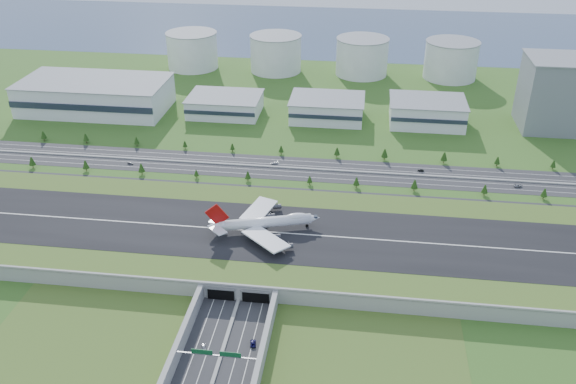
# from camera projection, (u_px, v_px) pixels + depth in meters

# --- Properties ---
(ground) EXTENTS (1200.00, 1200.00, 0.00)m
(ground) POSITION_uv_depth(u_px,v_px,m) (257.00, 244.00, 338.32)
(ground) COLOR #39571B
(ground) RESTS_ON ground
(airfield_deck) EXTENTS (520.00, 100.00, 9.20)m
(airfield_deck) POSITION_uv_depth(u_px,v_px,m) (256.00, 237.00, 336.26)
(airfield_deck) COLOR gray
(airfield_deck) RESTS_ON ground
(underpass_road) EXTENTS (38.80, 120.40, 8.00)m
(underpass_road) POSITION_uv_depth(u_px,v_px,m) (214.00, 370.00, 250.33)
(underpass_road) COLOR #28282B
(underpass_road) RESTS_ON ground
(sign_gantry_near) EXTENTS (38.70, 0.70, 9.80)m
(sign_gantry_near) POSITION_uv_depth(u_px,v_px,m) (216.00, 356.00, 252.43)
(sign_gantry_near) COLOR gray
(sign_gantry_near) RESTS_ON ground
(north_expressway) EXTENTS (560.00, 36.00, 0.12)m
(north_expressway) POSITION_uv_depth(u_px,v_px,m) (280.00, 168.00, 420.79)
(north_expressway) COLOR #28282B
(north_expressway) RESTS_ON ground
(tree_row) EXTENTS (509.73, 48.61, 8.37)m
(tree_row) POSITION_uv_depth(u_px,v_px,m) (292.00, 163.00, 417.13)
(tree_row) COLOR #3D2819
(tree_row) RESTS_ON ground
(hangar_west) EXTENTS (120.00, 60.00, 25.00)m
(hangar_west) POSITION_uv_depth(u_px,v_px,m) (96.00, 95.00, 512.18)
(hangar_west) COLOR silver
(hangar_west) RESTS_ON ground
(hangar_mid_a) EXTENTS (58.00, 42.00, 15.00)m
(hangar_mid_a) POSITION_uv_depth(u_px,v_px,m) (225.00, 105.00, 506.49)
(hangar_mid_a) COLOR silver
(hangar_mid_a) RESTS_ON ground
(hangar_mid_b) EXTENTS (58.00, 42.00, 17.00)m
(hangar_mid_b) POSITION_uv_depth(u_px,v_px,m) (327.00, 109.00, 496.38)
(hangar_mid_b) COLOR silver
(hangar_mid_b) RESTS_ON ground
(hangar_mid_c) EXTENTS (58.00, 42.00, 19.00)m
(hangar_mid_c) POSITION_uv_depth(u_px,v_px,m) (427.00, 112.00, 486.84)
(hangar_mid_c) COLOR silver
(hangar_mid_c) RESTS_ON ground
(office_tower) EXTENTS (46.00, 46.00, 55.00)m
(office_tower) POSITION_uv_depth(u_px,v_px,m) (554.00, 94.00, 471.74)
(office_tower) COLOR slate
(office_tower) RESTS_ON ground
(fuel_tank_a) EXTENTS (50.00, 50.00, 35.00)m
(fuel_tank_a) POSITION_uv_depth(u_px,v_px,m) (192.00, 51.00, 612.66)
(fuel_tank_a) COLOR silver
(fuel_tank_a) RESTS_ON ground
(fuel_tank_b) EXTENTS (50.00, 50.00, 35.00)m
(fuel_tank_b) POSITION_uv_depth(u_px,v_px,m) (276.00, 54.00, 603.03)
(fuel_tank_b) COLOR silver
(fuel_tank_b) RESTS_ON ground
(fuel_tank_c) EXTENTS (50.00, 50.00, 35.00)m
(fuel_tank_c) POSITION_uv_depth(u_px,v_px,m) (362.00, 57.00, 593.41)
(fuel_tank_c) COLOR silver
(fuel_tank_c) RESTS_ON ground
(fuel_tank_d) EXTENTS (50.00, 50.00, 35.00)m
(fuel_tank_d) POSITION_uv_depth(u_px,v_px,m) (451.00, 60.00, 583.79)
(fuel_tank_d) COLOR silver
(fuel_tank_d) RESTS_ON ground
(bay_water) EXTENTS (1200.00, 260.00, 0.06)m
(bay_water) POSITION_uv_depth(u_px,v_px,m) (324.00, 30.00, 755.13)
(bay_water) COLOR #384C6B
(bay_water) RESTS_ON ground
(boeing_747) EXTENTS (61.27, 57.08, 19.48)m
(boeing_747) POSITION_uv_depth(u_px,v_px,m) (265.00, 222.00, 332.38)
(boeing_747) COLOR white
(boeing_747) RESTS_ON airfield_deck
(car_0) EXTENTS (3.08, 4.68, 1.48)m
(car_0) POSITION_uv_depth(u_px,v_px,m) (204.00, 347.00, 265.50)
(car_0) COLOR #ABABB0
(car_0) RESTS_ON ground
(car_2) EXTENTS (3.26, 5.51, 1.44)m
(car_2) POSITION_uv_depth(u_px,v_px,m) (253.00, 343.00, 267.80)
(car_2) COLOR #0D0C3E
(car_2) RESTS_ON ground
(car_4) EXTENTS (4.49, 2.76, 1.43)m
(car_4) POSITION_uv_depth(u_px,v_px,m) (130.00, 163.00, 425.10)
(car_4) COLOR #595A5E
(car_4) RESTS_ON ground
(car_5) EXTENTS (4.30, 1.71, 1.39)m
(car_5) POSITION_uv_depth(u_px,v_px,m) (421.00, 170.00, 415.32)
(car_5) COLOR black
(car_5) RESTS_ON ground
(car_6) EXTENTS (6.17, 4.17, 1.57)m
(car_6) POSITION_uv_depth(u_px,v_px,m) (518.00, 186.00, 396.11)
(car_6) COLOR #B0B0B4
(car_6) RESTS_ON ground
(car_7) EXTENTS (5.49, 3.71, 1.48)m
(car_7) POSITION_uv_depth(u_px,v_px,m) (274.00, 163.00, 425.59)
(car_7) COLOR silver
(car_7) RESTS_ON ground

